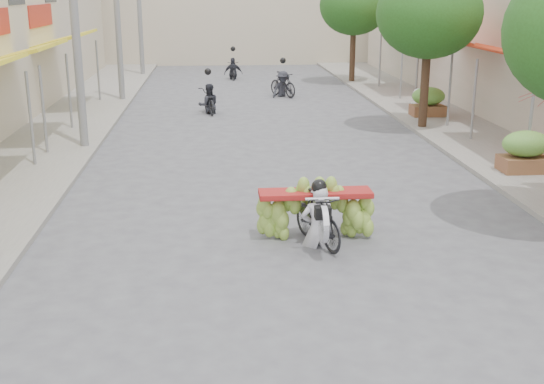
# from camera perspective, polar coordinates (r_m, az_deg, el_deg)

# --- Properties ---
(ground) EXTENTS (120.00, 120.00, 0.00)m
(ground) POSITION_cam_1_polar(r_m,az_deg,el_deg) (9.38, 5.50, -12.38)
(ground) COLOR #55555A
(ground) RESTS_ON ground
(sidewalk_left) EXTENTS (4.00, 60.00, 0.12)m
(sidewalk_left) POSITION_cam_1_polar(r_m,az_deg,el_deg) (24.11, -17.91, 5.08)
(sidewalk_left) COLOR gray
(sidewalk_left) RESTS_ON ground
(sidewalk_right) EXTENTS (4.00, 60.00, 0.12)m
(sidewalk_right) POSITION_cam_1_polar(r_m,az_deg,el_deg) (25.01, 15.29, 5.68)
(sidewalk_right) COLOR gray
(sidewalk_right) RESTS_ON ground
(far_building) EXTENTS (20.00, 6.00, 7.00)m
(far_building) POSITION_cam_1_polar(r_m,az_deg,el_deg) (46.10, -3.08, 15.26)
(far_building) COLOR #C1B398
(far_building) RESTS_ON ground
(utility_pole_mid) EXTENTS (0.60, 0.24, 8.00)m
(utility_pole_mid) POSITION_cam_1_polar(r_m,az_deg,el_deg) (20.43, -16.25, 14.52)
(utility_pole_mid) COLOR slate
(utility_pole_mid) RESTS_ON ground
(utility_pole_far) EXTENTS (0.60, 0.24, 8.00)m
(utility_pole_far) POSITION_cam_1_polar(r_m,az_deg,el_deg) (29.32, -12.88, 15.18)
(utility_pole_far) COLOR slate
(utility_pole_far) RESTS_ON ground
(utility_pole_back) EXTENTS (0.60, 0.24, 8.00)m
(utility_pole_back) POSITION_cam_1_polar(r_m,az_deg,el_deg) (38.26, -11.08, 15.52)
(utility_pole_back) COLOR slate
(utility_pole_back) RESTS_ON ground
(street_tree_mid) EXTENTS (3.40, 3.40, 5.25)m
(street_tree_mid) POSITION_cam_1_polar(r_m,az_deg,el_deg) (23.15, 13.02, 14.31)
(street_tree_mid) COLOR #3A2719
(street_tree_mid) RESTS_ON ground
(street_tree_far) EXTENTS (3.40, 3.40, 5.25)m
(street_tree_far) POSITION_cam_1_polar(r_m,az_deg,el_deg) (34.78, 6.88, 15.22)
(street_tree_far) COLOR #3A2719
(street_tree_far) RESTS_ON ground
(produce_crate_mid) EXTENTS (1.20, 0.88, 1.16)m
(produce_crate_mid) POSITION_cam_1_polar(r_m,az_deg,el_deg) (18.25, 20.46, 3.44)
(produce_crate_mid) COLOR brown
(produce_crate_mid) RESTS_ON ground
(produce_crate_far) EXTENTS (1.20, 0.88, 1.16)m
(produce_crate_far) POSITION_cam_1_polar(r_m,az_deg,el_deg) (25.57, 12.94, 7.57)
(produce_crate_far) COLOR brown
(produce_crate_far) RESTS_ON ground
(banana_motorbike) EXTENTS (2.20, 1.87, 2.14)m
(banana_motorbike) POSITION_cam_1_polar(r_m,az_deg,el_deg) (12.57, 3.78, -1.16)
(banana_motorbike) COLOR black
(banana_motorbike) RESTS_ON ground
(pedestrian) EXTENTS (0.91, 0.60, 1.76)m
(pedestrian) POSITION_cam_1_polar(r_m,az_deg,el_deg) (26.29, 12.24, 8.47)
(pedestrian) COLOR white
(pedestrian) RESTS_ON ground
(bg_motorbike_a) EXTENTS (0.91, 1.72, 1.95)m
(bg_motorbike_a) POSITION_cam_1_polar(r_m,az_deg,el_deg) (26.18, -5.34, 8.17)
(bg_motorbike_a) COLOR black
(bg_motorbike_a) RESTS_ON ground
(bg_motorbike_b) EXTENTS (1.38, 1.87, 1.95)m
(bg_motorbike_b) POSITION_cam_1_polar(r_m,az_deg,el_deg) (30.21, 0.91, 9.52)
(bg_motorbike_b) COLOR black
(bg_motorbike_b) RESTS_ON ground
(bg_motorbike_c) EXTENTS (0.97, 1.51, 1.95)m
(bg_motorbike_c) POSITION_cam_1_polar(r_m,az_deg,el_deg) (36.34, -3.27, 10.67)
(bg_motorbike_c) COLOR black
(bg_motorbike_c) RESTS_ON ground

